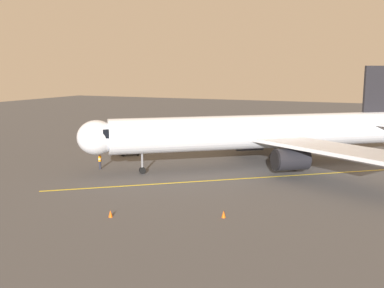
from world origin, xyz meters
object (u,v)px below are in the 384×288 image
(safety_cone_nose_right, at_px, (224,214))
(airplane, at_px, (263,132))
(ground_crew_wing_walker, at_px, (295,151))
(ground_crew_marshaller, at_px, (100,161))
(baggage_cart_portside, at_px, (130,150))
(safety_cone_nose_left, at_px, (86,149))
(safety_cone_wing_port, at_px, (110,214))
(box_truck_near_nose, at_px, (156,136))

(safety_cone_nose_right, bearing_deg, airplane, -84.13)
(airplane, relative_size, ground_crew_wing_walker, 20.13)
(airplane, xyz_separation_m, safety_cone_nose_right, (-1.90, 18.49, -3.73))
(ground_crew_wing_walker, bearing_deg, ground_crew_marshaller, 38.89)
(ground_crew_marshaller, relative_size, safety_cone_nose_right, 3.11)
(baggage_cart_portside, height_order, safety_cone_nose_left, baggage_cart_portside)
(ground_crew_wing_walker, relative_size, baggage_cart_portside, 0.59)
(airplane, relative_size, ground_crew_marshaller, 20.13)
(airplane, distance_m, ground_crew_marshaller, 18.66)
(ground_crew_wing_walker, distance_m, baggage_cart_portside, 21.31)
(ground_crew_marshaller, relative_size, safety_cone_wing_port, 3.11)
(box_truck_near_nose, relative_size, safety_cone_nose_left, 8.66)
(airplane, xyz_separation_m, safety_cone_nose_left, (24.53, 0.04, -3.73))
(safety_cone_nose_right, bearing_deg, safety_cone_nose_left, -34.91)
(airplane, bearing_deg, safety_cone_nose_right, 95.87)
(ground_crew_marshaller, relative_size, safety_cone_nose_left, 3.11)
(airplane, distance_m, safety_cone_wing_port, 22.92)
(airplane, xyz_separation_m, ground_crew_marshaller, (16.38, 8.38, -3.12))
(ground_crew_wing_walker, distance_m, safety_cone_nose_left, 27.90)
(ground_crew_wing_walker, bearing_deg, baggage_cart_portside, 18.66)
(safety_cone_nose_left, relative_size, safety_cone_nose_right, 1.00)
(safety_cone_nose_right, bearing_deg, baggage_cart_portside, -43.39)
(box_truck_near_nose, xyz_separation_m, safety_cone_wing_port, (-12.35, 30.32, -1.11))
(box_truck_near_nose, height_order, safety_cone_nose_left, box_truck_near_nose)
(airplane, height_order, box_truck_near_nose, airplane)
(airplane, bearing_deg, ground_crew_wing_walker, -110.00)
(box_truck_near_nose, relative_size, safety_cone_nose_right, 8.66)
(baggage_cart_portside, bearing_deg, box_truck_near_nose, -85.62)
(ground_crew_wing_walker, distance_m, safety_cone_wing_port, 29.90)
(ground_crew_marshaller, xyz_separation_m, safety_cone_nose_right, (-18.28, 10.11, -0.61))
(ground_crew_marshaller, distance_m, ground_crew_wing_walker, 24.26)
(safety_cone_nose_right, distance_m, safety_cone_wing_port, 8.56)
(safety_cone_nose_left, xyz_separation_m, safety_cone_nose_right, (-26.43, 18.44, 0.00))
(safety_cone_nose_left, bearing_deg, ground_crew_wing_walker, -165.68)
(ground_crew_marshaller, xyz_separation_m, safety_cone_wing_port, (-10.39, 13.43, -0.61))
(ground_crew_wing_walker, xyz_separation_m, safety_cone_nose_right, (0.60, 25.34, -0.61))
(baggage_cart_portside, distance_m, safety_cone_nose_right, 26.97)
(airplane, xyz_separation_m, baggage_cart_portside, (17.69, -0.03, -3.35))
(baggage_cart_portside, distance_m, safety_cone_nose_left, 6.85)
(safety_cone_nose_left, bearing_deg, baggage_cart_portside, -179.34)
(ground_crew_wing_walker, relative_size, safety_cone_nose_left, 3.11)
(airplane, relative_size, box_truck_near_nose, 7.23)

